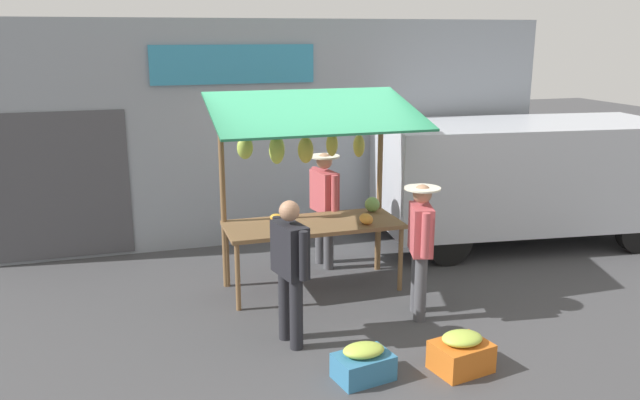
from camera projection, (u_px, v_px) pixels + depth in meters
name	position (u px, v px, depth m)	size (l,w,h in m)	color
ground_plane	(313.00, 288.00, 8.34)	(40.00, 40.00, 0.00)	#424244
street_backdrop	(268.00, 133.00, 9.93)	(9.00, 0.30, 3.40)	#8C939E
market_stall	(313.00, 170.00, 8.00)	(2.50, 1.46, 2.50)	brown
vendor_with_sunhat	(324.00, 201.00, 8.91)	(0.42, 0.69, 1.62)	#4C4C51
shopper_in_grey_tee	(420.00, 241.00, 7.30)	(0.41, 0.65, 1.57)	#4C4C51
shopper_with_shopping_bag	(290.00, 264.00, 6.64)	(0.32, 0.66, 1.57)	#232328
parked_van	(513.00, 172.00, 9.94)	(4.59, 2.36, 1.88)	silver
produce_crate_near	(363.00, 363.00, 6.12)	(0.59, 0.46, 0.36)	teal
produce_crate_side	(461.00, 353.00, 6.27)	(0.60, 0.51, 0.40)	#D1661E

